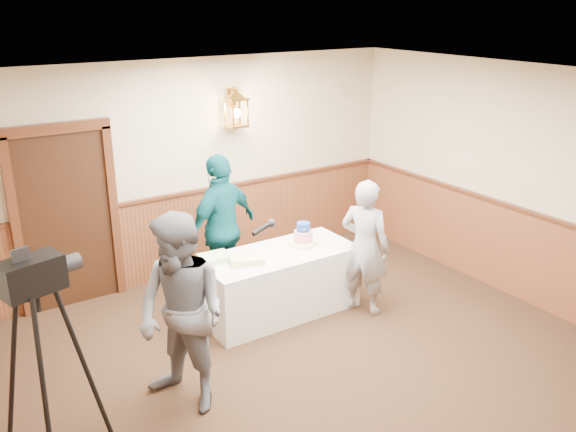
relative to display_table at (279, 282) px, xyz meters
name	(u,v)px	position (x,y,z in m)	size (l,w,h in m)	color
ground	(361,405)	(-0.32, -1.90, -0.38)	(7.00, 7.00, 0.00)	black
room_shell	(330,235)	(-0.38, -1.45, 1.15)	(6.02, 7.02, 2.81)	#BBA88C
display_table	(279,282)	(0.00, 0.00, 0.00)	(1.80, 0.80, 0.75)	silver
tiered_cake	(303,237)	(0.36, 0.02, 0.48)	(0.35, 0.35, 0.28)	#F4F0B7
sheet_cake_yellow	(247,259)	(-0.44, -0.04, 0.41)	(0.37, 0.28, 0.08)	#D7C580
sheet_cake_green	(215,258)	(-0.72, 0.17, 0.41)	(0.33, 0.27, 0.08)	#C2EAA5
interviewer	(182,314)	(-1.62, -1.00, 0.53)	(1.62, 1.07, 1.81)	slate
baker	(365,247)	(0.84, -0.51, 0.42)	(0.58, 0.38, 1.60)	gray
assistant_p	(222,227)	(-0.34, 0.71, 0.52)	(1.05, 0.44, 1.80)	#0B4A52
tv_camera_rig	(47,377)	(-2.78, -1.14, 0.41)	(0.69, 0.64, 1.76)	black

